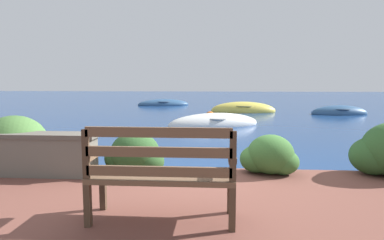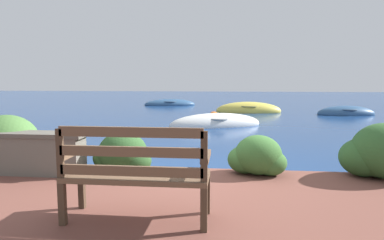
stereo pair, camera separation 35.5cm
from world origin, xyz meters
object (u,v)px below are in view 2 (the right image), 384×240
Objects in this scene: rowboat_mid at (346,114)px; mooring_buoy at (214,116)px; rowboat_nearest at (216,124)px; rowboat_far at (248,111)px; park_bench at (136,171)px; rowboat_outer at (170,104)px.

mooring_buoy is at bearing 13.87° from rowboat_mid.
rowboat_far is (1.36, 5.10, 0.01)m from rowboat_nearest.
rowboat_nearest is at bearing 33.69° from rowboat_mid.
mooring_buoy is (-0.18, 2.46, 0.01)m from rowboat_nearest.
park_bench is 0.54× the size of rowboat_mid.
rowboat_mid is at bearing 15.43° from rowboat_nearest.
rowboat_outer is at bearing 137.11° from rowboat_far.
rowboat_far is 6.04m from rowboat_outer.
park_bench is 17.67m from rowboat_outer.
mooring_buoy is (-1.53, -2.64, -0.00)m from rowboat_far.
rowboat_far reaches higher than rowboat_outer.
rowboat_mid reaches higher than rowboat_outer.
park_bench is at bearing 85.47° from rowboat_outer.
rowboat_nearest is 1.29× the size of rowboat_mid.
park_bench is 3.07× the size of mooring_buoy.
mooring_buoy is at bearing 71.79° from rowboat_nearest.
rowboat_nearest is 9.66m from rowboat_outer.
park_bench is 10.79m from mooring_buoy.
rowboat_nearest is 5.28m from rowboat_far.
rowboat_far reaches higher than rowboat_mid.
park_bench reaches higher than rowboat_nearest.
park_bench is at bearing -115.25° from rowboat_nearest.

